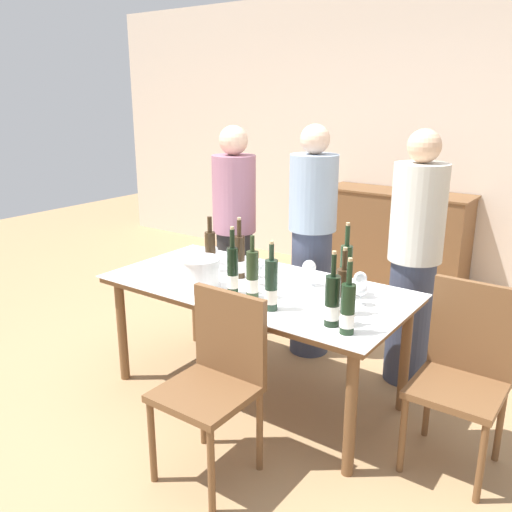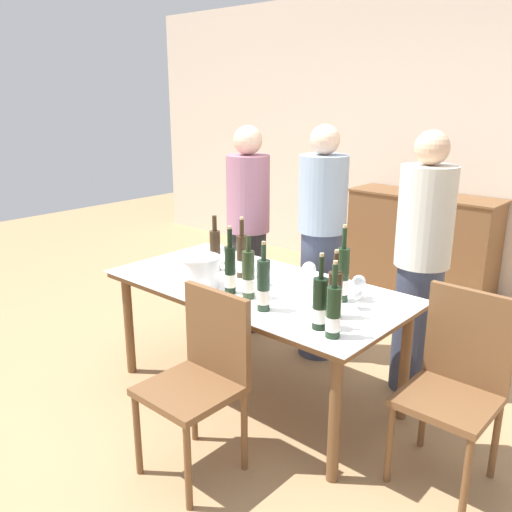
{
  "view_description": "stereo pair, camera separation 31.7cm",
  "coord_description": "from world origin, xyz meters",
  "px_view_note": "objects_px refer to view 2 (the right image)",
  "views": [
    {
      "loc": [
        1.77,
        -2.47,
        1.82
      ],
      "look_at": [
        0.0,
        0.0,
        0.91
      ],
      "focal_mm": 38.0,
      "sensor_mm": 36.0,
      "label": 1
    },
    {
      "loc": [
        2.02,
        -2.28,
        1.82
      ],
      "look_at": [
        0.0,
        0.0,
        0.91
      ],
      "focal_mm": 38.0,
      "sensor_mm": 36.0,
      "label": 2
    }
  ],
  "objects_px": {
    "dining_table": "(256,296)",
    "person_host": "(248,231)",
    "chair_near_front": "(202,370)",
    "person_guest_left": "(321,245)",
    "wine_bottle_0": "(335,296)",
    "wine_glass_2": "(220,250)",
    "wine_bottle_2": "(343,276)",
    "chair_right_end": "(457,376)",
    "person_guest_right": "(421,267)",
    "ice_bucket": "(201,271)",
    "wine_bottle_6": "(333,313)",
    "wine_bottle_8": "(263,287)",
    "wine_glass_4": "(309,270)",
    "wine_glass_3": "(258,268)",
    "wine_bottle_1": "(215,251)",
    "wine_bottle_3": "(248,276)",
    "wine_bottle_4": "(320,305)",
    "wine_bottle_7": "(242,257)",
    "wine_glass_1": "(356,294)",
    "wine_glass_0": "(359,283)",
    "sideboard_cabinet": "(421,242)",
    "wine_bottle_5": "(230,271)"
  },
  "relations": [
    {
      "from": "dining_table",
      "to": "person_host",
      "type": "height_order",
      "value": "person_host"
    },
    {
      "from": "chair_near_front",
      "to": "person_guest_left",
      "type": "height_order",
      "value": "person_guest_left"
    },
    {
      "from": "chair_near_front",
      "to": "person_host",
      "type": "bearing_deg",
      "value": 124.76
    },
    {
      "from": "wine_bottle_0",
      "to": "wine_glass_2",
      "type": "bearing_deg",
      "value": 166.32
    },
    {
      "from": "wine_bottle_2",
      "to": "chair_right_end",
      "type": "xyz_separation_m",
      "value": [
        0.68,
        -0.03,
        -0.34
      ]
    },
    {
      "from": "person_guest_right",
      "to": "wine_bottle_2",
      "type": "bearing_deg",
      "value": -105.91
    },
    {
      "from": "ice_bucket",
      "to": "wine_bottle_6",
      "type": "distance_m",
      "value": 0.97
    },
    {
      "from": "dining_table",
      "to": "ice_bucket",
      "type": "relative_size",
      "value": 7.87
    },
    {
      "from": "wine_bottle_8",
      "to": "wine_glass_4",
      "type": "relative_size",
      "value": 2.35
    },
    {
      "from": "wine_glass_3",
      "to": "person_host",
      "type": "relative_size",
      "value": 0.1
    },
    {
      "from": "wine_bottle_6",
      "to": "chair_right_end",
      "type": "height_order",
      "value": "wine_bottle_6"
    },
    {
      "from": "wine_bottle_1",
      "to": "wine_bottle_3",
      "type": "height_order",
      "value": "same"
    },
    {
      "from": "wine_bottle_4",
      "to": "wine_bottle_7",
      "type": "height_order",
      "value": "same"
    },
    {
      "from": "wine_glass_1",
      "to": "wine_bottle_8",
      "type": "bearing_deg",
      "value": -136.61
    },
    {
      "from": "wine_bottle_8",
      "to": "wine_glass_2",
      "type": "xyz_separation_m",
      "value": [
        -0.76,
        0.43,
        -0.04
      ]
    },
    {
      "from": "wine_glass_1",
      "to": "person_guest_left",
      "type": "height_order",
      "value": "person_guest_left"
    },
    {
      "from": "dining_table",
      "to": "wine_glass_0",
      "type": "height_order",
      "value": "wine_glass_0"
    },
    {
      "from": "wine_glass_0",
      "to": "wine_glass_1",
      "type": "xyz_separation_m",
      "value": [
        0.07,
        -0.15,
        -0.0
      ]
    },
    {
      "from": "wine_bottle_1",
      "to": "wine_bottle_4",
      "type": "xyz_separation_m",
      "value": [
        1.03,
        -0.3,
        -0.0
      ]
    },
    {
      "from": "wine_glass_2",
      "to": "wine_glass_3",
      "type": "height_order",
      "value": "wine_glass_3"
    },
    {
      "from": "wine_glass_4",
      "to": "person_guest_left",
      "type": "distance_m",
      "value": 0.62
    },
    {
      "from": "wine_bottle_7",
      "to": "person_host",
      "type": "distance_m",
      "value": 0.87
    },
    {
      "from": "wine_bottle_4",
      "to": "wine_glass_3",
      "type": "bearing_deg",
      "value": 157.29
    },
    {
      "from": "sideboard_cabinet",
      "to": "ice_bucket",
      "type": "height_order",
      "value": "sideboard_cabinet"
    },
    {
      "from": "dining_table",
      "to": "wine_glass_2",
      "type": "distance_m",
      "value": 0.52
    },
    {
      "from": "wine_bottle_2",
      "to": "wine_bottle_1",
      "type": "bearing_deg",
      "value": -174.97
    },
    {
      "from": "wine_glass_3",
      "to": "wine_bottle_4",
      "type": "bearing_deg",
      "value": -22.71
    },
    {
      "from": "dining_table",
      "to": "wine_bottle_3",
      "type": "bearing_deg",
      "value": -59.7
    },
    {
      "from": "wine_glass_3",
      "to": "dining_table",
      "type": "bearing_deg",
      "value": -165.12
    },
    {
      "from": "wine_bottle_5",
      "to": "sideboard_cabinet",
      "type": "bearing_deg",
      "value": 91.75
    },
    {
      "from": "wine_bottle_1",
      "to": "wine_bottle_4",
      "type": "bearing_deg",
      "value": -16.27
    },
    {
      "from": "wine_bottle_4",
      "to": "wine_glass_2",
      "type": "distance_m",
      "value": 1.19
    },
    {
      "from": "wine_bottle_6",
      "to": "wine_glass_3",
      "type": "xyz_separation_m",
      "value": [
        -0.73,
        0.3,
        -0.01
      ]
    },
    {
      "from": "chair_right_end",
      "to": "ice_bucket",
      "type": "bearing_deg",
      "value": -167.21
    },
    {
      "from": "wine_bottle_0",
      "to": "wine_glass_3",
      "type": "height_order",
      "value": "wine_bottle_0"
    },
    {
      "from": "wine_bottle_1",
      "to": "wine_glass_3",
      "type": "relative_size",
      "value": 2.35
    },
    {
      "from": "wine_glass_0",
      "to": "person_guest_right",
      "type": "bearing_deg",
      "value": 75.91
    },
    {
      "from": "wine_bottle_6",
      "to": "wine_bottle_1",
      "type": "bearing_deg",
      "value": 163.29
    },
    {
      "from": "wine_bottle_4",
      "to": "wine_bottle_7",
      "type": "xyz_separation_m",
      "value": [
        -0.81,
        0.31,
        0.01
      ]
    },
    {
      "from": "wine_bottle_5",
      "to": "wine_bottle_7",
      "type": "xyz_separation_m",
      "value": [
        -0.14,
        0.25,
        -0.01
      ]
    },
    {
      "from": "wine_glass_3",
      "to": "wine_bottle_5",
      "type": "bearing_deg",
      "value": -99.04
    },
    {
      "from": "wine_glass_0",
      "to": "person_guest_left",
      "type": "bearing_deg",
      "value": 140.33
    },
    {
      "from": "ice_bucket",
      "to": "wine_glass_1",
      "type": "relative_size",
      "value": 1.81
    },
    {
      "from": "wine_bottle_5",
      "to": "wine_bottle_2",
      "type": "bearing_deg",
      "value": 30.05
    },
    {
      "from": "person_guest_left",
      "to": "wine_bottle_8",
      "type": "bearing_deg",
      "value": -71.9
    },
    {
      "from": "wine_bottle_8",
      "to": "wine_glass_0",
      "type": "bearing_deg",
      "value": 59.91
    },
    {
      "from": "chair_right_end",
      "to": "wine_bottle_8",
      "type": "bearing_deg",
      "value": -158.71
    },
    {
      "from": "dining_table",
      "to": "person_guest_right",
      "type": "height_order",
      "value": "person_guest_right"
    },
    {
      "from": "wine_bottle_6",
      "to": "wine_bottle_3",
      "type": "bearing_deg",
      "value": 169.76
    },
    {
      "from": "wine_glass_0",
      "to": "wine_glass_3",
      "type": "height_order",
      "value": "wine_glass_3"
    }
  ]
}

